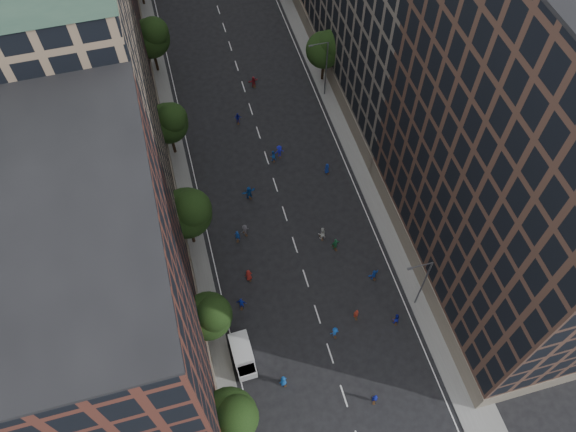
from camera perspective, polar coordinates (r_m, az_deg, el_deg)
The scene contains 33 objects.
ground at distance 75.21m, azimuth -2.94°, elevation 8.19°, with size 240.00×240.00×0.00m, color black.
sidewalk_left at distance 79.76m, azimuth -12.78°, elevation 10.22°, with size 4.00×105.00×0.15m, color slate.
sidewalk_right at distance 82.57m, azimuth 4.13°, elevation 13.59°, with size 4.00×105.00×0.15m, color slate.
bldg_left_a at distance 46.70m, azimuth -18.41°, elevation -10.38°, with size 14.00×22.00×30.00m, color #51281F.
bldg_left_b at distance 59.79m, azimuth -20.83°, elevation 11.54°, with size 14.00×26.00×34.00m, color #8D755C.
bldg_right_a at distance 53.35m, azimuth 23.39°, elevation 5.15°, with size 14.00×30.00×36.00m, color #473026.
tree_left_0 at distance 51.72m, azimuth -5.79°, elevation -19.69°, with size 5.20×5.20×8.83m.
tree_left_1 at distance 55.50m, azimuth -7.96°, elevation -9.97°, with size 4.80×4.80×8.21m.
tree_left_2 at distance 60.82m, azimuth -10.12°, elevation 0.43°, with size 5.60×5.60×9.45m.
tree_left_3 at distance 70.27m, azimuth -11.99°, elevation 9.34°, with size 5.00×5.00×8.58m.
tree_left_4 at distance 82.09m, azimuth -13.73°, elevation 17.29°, with size 5.40×5.40×9.08m.
tree_right_a at distance 79.01m, azimuth 3.86°, elevation 16.65°, with size 5.00×5.00×8.39m.
streetlamp_near at distance 58.56m, azimuth 13.48°, elevation -6.50°, with size 2.64×0.22×9.06m.
streetlamp_far at distance 77.00m, azimuth 3.75°, elevation 14.95°, with size 2.64×0.22×9.06m.
cargo_van at distance 58.28m, azimuth -4.62°, elevation -13.90°, with size 2.21×4.51×2.37m.
skater_0 at distance 57.68m, azimuth -0.47°, elevation -16.40°, with size 0.83×0.54×1.71m, color #114490.
skater_1 at distance 57.87m, azimuth 8.81°, elevation -17.83°, with size 0.59×0.39×1.61m, color #111B91.
skater_2 at distance 61.04m, azimuth 10.88°, elevation -10.23°, with size 0.81×0.63×1.67m, color #131B9D.
skater_3 at distance 59.68m, azimuth 4.77°, elevation -11.69°, with size 0.98×0.57×1.52m, color #144AA8.
skater_4 at distance 60.82m, azimuth -4.75°, elevation -8.83°, with size 1.07×0.44×1.82m, color #162BB7.
skater_5 at distance 63.03m, azimuth 8.70°, elevation -5.92°, with size 1.41×0.45×1.52m, color #1744BB.
skater_6 at distance 62.31m, azimuth -4.01°, elevation -6.02°, with size 0.85×0.55×1.74m, color maroon.
skater_7 at distance 60.69m, azimuth 6.94°, elevation -9.84°, with size 0.57×0.38×1.58m, color maroon.
skater_8 at distance 64.86m, azimuth 3.46°, elevation -1.79°, with size 0.94×0.73×1.93m, color silver.
skater_9 at distance 65.35m, azimuth -4.41°, elevation -1.44°, with size 1.05×0.60×1.63m, color #4A494E.
skater_10 at distance 64.26m, azimuth 4.83°, elevation -2.87°, with size 1.09×0.45×1.86m, color #227444.
skater_11 at distance 68.18m, azimuth -3.98°, elevation 2.38°, with size 1.76×0.56×1.90m, color #13489E.
skater_12 at distance 70.67m, azimuth 3.98°, elevation 4.82°, with size 0.75×0.49×1.53m, color #13319A.
skater_13 at distance 64.97m, azimuth -5.17°, elevation -2.01°, with size 0.62×0.41×1.71m, color navy.
skater_14 at distance 71.74m, azimuth -1.56°, elevation 6.10°, with size 0.80×0.62×1.64m, color #154DAF.
skater_15 at distance 72.11m, azimuth -0.89°, elevation 6.58°, with size 1.17×0.68×1.82m, color #161BB7.
skater_16 at distance 76.37m, azimuth -5.11°, elevation 9.86°, with size 0.95×0.40×1.63m, color #141AA4.
skater_17 at distance 81.18m, azimuth -3.52°, elevation 13.44°, with size 1.51×0.48×1.63m, color maroon.
Camera 1 is at (-9.52, -9.37, 55.93)m, focal length 35.00 mm.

